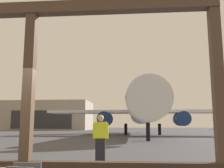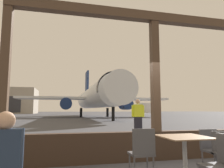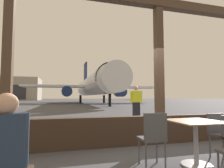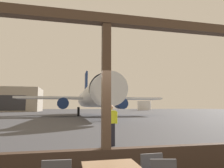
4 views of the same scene
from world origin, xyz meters
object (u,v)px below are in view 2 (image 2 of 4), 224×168
at_px(dining_table, 185,154).
at_px(cafe_chair_aisle_left, 212,147).
at_px(ground_crew_worker, 138,118).
at_px(cafe_chair_window_left, 142,150).
at_px(fuel_storage_tank, 146,108).
at_px(airplane, 96,97).
at_px(cafe_chair_aisle_right, 222,160).
at_px(seated_passenger, 4,159).

relative_size(dining_table, cafe_chair_aisle_left, 0.98).
bearing_deg(ground_crew_worker, cafe_chair_window_left, -109.53).
xyz_separation_m(dining_table, fuel_storage_tank, (36.63, 91.31, 1.77)).
distance_m(airplane, ground_crew_worker, 27.45).
height_order(cafe_chair_aisle_right, airplane, airplane).
bearing_deg(ground_crew_worker, airplane, 84.99).
relative_size(cafe_chair_aisle_left, airplane, 0.03).
bearing_deg(ground_crew_worker, dining_table, -101.78).
xyz_separation_m(cafe_chair_aisle_right, airplane, (3.46, 33.57, 2.99)).
bearing_deg(airplane, fuel_storage_tank, 60.53).
xyz_separation_m(seated_passenger, ground_crew_worker, (3.98, 6.23, 0.23)).
bearing_deg(cafe_chair_aisle_left, dining_table, -162.21).
relative_size(cafe_chair_aisle_left, ground_crew_worker, 0.50).
bearing_deg(fuel_storage_tank, seated_passenger, -113.21).
distance_m(cafe_chair_aisle_left, seated_passenger, 3.72).
relative_size(cafe_chair_aisle_right, airplane, 0.03).
xyz_separation_m(airplane, fuel_storage_tank, (33.09, 58.56, -1.28)).
height_order(cafe_chair_aisle_left, airplane, airplane).
distance_m(cafe_chair_aisle_left, ground_crew_worker, 5.31).
height_order(cafe_chair_aisle_left, seated_passenger, seated_passenger).
xyz_separation_m(cafe_chair_aisle_right, ground_crew_worker, (1.07, 6.36, 0.37)).
relative_size(dining_table, seated_passenger, 0.68).
distance_m(cafe_chair_aisle_left, fuel_storage_tank, 97.89).
xyz_separation_m(ground_crew_worker, fuel_storage_tank, (35.47, 85.78, 1.34)).
distance_m(seated_passenger, ground_crew_worker, 7.40).
height_order(cafe_chair_aisle_right, ground_crew_worker, ground_crew_worker).
bearing_deg(cafe_chair_aisle_right, ground_crew_worker, 80.44).
relative_size(cafe_chair_window_left, cafe_chair_aisle_right, 1.03).
height_order(dining_table, cafe_chair_aisle_right, cafe_chair_aisle_right).
relative_size(seated_passenger, ground_crew_worker, 0.71).
bearing_deg(cafe_chair_window_left, airplane, 82.47).
bearing_deg(airplane, cafe_chair_aisle_right, -95.88).
bearing_deg(airplane, dining_table, -96.17).
distance_m(cafe_chair_window_left, seated_passenger, 2.19).
bearing_deg(cafe_chair_window_left, ground_crew_worker, 70.47).
bearing_deg(dining_table, ground_crew_worker, 78.22).
bearing_deg(dining_table, airplane, 83.83).
distance_m(cafe_chair_aisle_right, ground_crew_worker, 6.46).
bearing_deg(cafe_chair_aisle_right, dining_table, 95.78).
bearing_deg(cafe_chair_window_left, cafe_chair_aisle_left, 5.96).
bearing_deg(cafe_chair_aisle_left, ground_crew_worker, 85.84).
height_order(cafe_chair_aisle_left, cafe_chair_aisle_right, cafe_chair_aisle_right).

